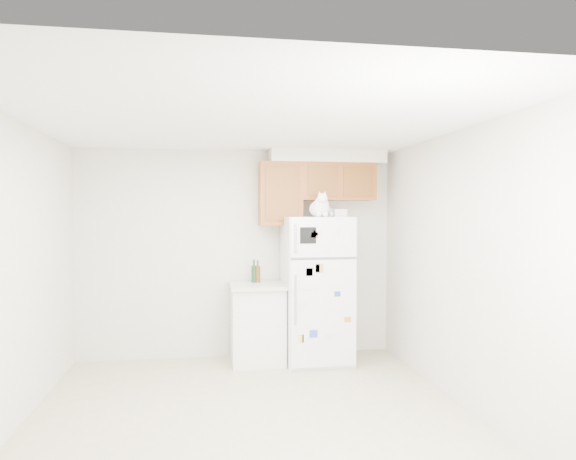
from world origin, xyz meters
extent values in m
cube|color=#C1B795|center=(0.00, 0.00, -0.01)|extent=(3.80, 4.00, 0.01)
cube|color=silver|center=(0.00, 2.00, 1.25)|extent=(3.80, 0.04, 2.50)
cube|color=silver|center=(0.00, -2.00, 1.25)|extent=(3.80, 0.04, 2.50)
cube|color=silver|center=(-1.90, 0.00, 1.25)|extent=(0.04, 4.00, 2.50)
cube|color=silver|center=(1.90, 0.00, 1.25)|extent=(0.04, 4.00, 2.50)
cube|color=white|center=(0.00, 0.00, 2.50)|extent=(3.80, 4.00, 0.04)
cube|color=#9B5421|center=(1.20, 1.82, 2.12)|extent=(0.90, 0.33, 0.45)
cube|color=#9B5421|center=(0.50, 1.82, 1.98)|extent=(0.50, 0.33, 0.75)
cube|color=silver|center=(1.07, 1.83, 2.42)|extent=(1.40, 0.37, 0.15)
cube|color=white|center=(0.90, 1.62, 0.85)|extent=(0.76, 0.72, 1.70)
cube|color=white|center=(0.90, 1.25, 1.48)|extent=(0.74, 0.03, 0.44)
cube|color=white|center=(0.90, 1.25, 0.64)|extent=(0.74, 0.03, 1.19)
cube|color=#59595B|center=(0.90, 1.25, 1.25)|extent=(0.74, 0.03, 0.02)
cylinder|color=silver|center=(0.58, 1.22, 1.47)|extent=(0.02, 0.02, 0.32)
cylinder|color=silver|center=(0.58, 1.22, 0.80)|extent=(0.02, 0.02, 0.55)
cube|color=black|center=(0.72, 1.23, 1.50)|extent=(0.18, 0.00, 0.18)
cube|color=white|center=(0.74, 1.23, 1.05)|extent=(0.22, 0.00, 0.28)
cube|color=#BC903A|center=(0.85, 1.23, 1.14)|extent=(0.09, 0.00, 0.09)
cube|color=silver|center=(0.93, 1.23, 1.32)|extent=(0.08, 0.00, 0.05)
cube|color=#B9493A|center=(0.79, 1.23, 1.50)|extent=(0.08, 0.00, 0.06)
cube|color=silver|center=(0.97, 1.23, 0.38)|extent=(0.10, 0.00, 0.07)
cube|color=white|center=(0.69, 1.23, 0.37)|extent=(0.06, 0.00, 0.09)
cube|color=#3248B2|center=(0.78, 1.23, 0.42)|extent=(0.09, 0.00, 0.08)
cube|color=#26479A|center=(1.05, 1.23, 0.85)|extent=(0.07, 0.00, 0.06)
cube|color=silver|center=(1.06, 1.23, 1.55)|extent=(0.05, 0.00, 0.08)
cube|color=silver|center=(0.83, 1.23, 1.53)|extent=(0.09, 0.00, 0.06)
cube|color=#4E4F53|center=(0.74, 1.23, 1.10)|extent=(0.08, 0.00, 0.09)
cube|color=silver|center=(0.68, 1.23, 0.75)|extent=(0.08, 0.00, 0.08)
cube|color=#CFCD49|center=(0.65, 1.23, 0.37)|extent=(0.06, 0.00, 0.10)
cube|color=orange|center=(1.17, 1.23, 0.56)|extent=(0.08, 0.00, 0.06)
cube|color=white|center=(0.21, 1.68, 0.44)|extent=(0.60, 0.60, 0.88)
cube|color=beige|center=(0.21, 1.66, 0.90)|extent=(0.64, 0.64, 0.04)
ellipsoid|color=white|center=(0.91, 1.49, 1.79)|extent=(0.23, 0.31, 0.20)
ellipsoid|color=white|center=(0.91, 1.40, 1.84)|extent=(0.17, 0.13, 0.19)
sphere|color=white|center=(0.91, 1.35, 1.91)|extent=(0.12, 0.12, 0.12)
cone|color=white|center=(0.88, 1.35, 1.97)|extent=(0.04, 0.04, 0.04)
cone|color=white|center=(0.94, 1.35, 1.97)|extent=(0.04, 0.04, 0.04)
cone|color=#D88C8C|center=(0.88, 1.34, 1.96)|extent=(0.02, 0.02, 0.03)
cone|color=#D88C8C|center=(0.94, 1.34, 1.96)|extent=(0.02, 0.02, 0.03)
sphere|color=white|center=(0.91, 1.30, 1.89)|extent=(0.05, 0.05, 0.05)
sphere|color=white|center=(0.87, 1.36, 1.73)|extent=(0.06, 0.06, 0.06)
sphere|color=white|center=(0.95, 1.36, 1.73)|extent=(0.06, 0.06, 0.06)
cylinder|color=white|center=(1.00, 1.59, 1.73)|extent=(0.14, 0.20, 0.07)
cube|color=white|center=(1.02, 1.73, 1.75)|extent=(0.20, 0.16, 0.10)
cube|color=white|center=(1.17, 1.59, 1.74)|extent=(0.16, 0.12, 0.09)
camera|label=1|loc=(-0.39, -4.25, 1.73)|focal=32.00mm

